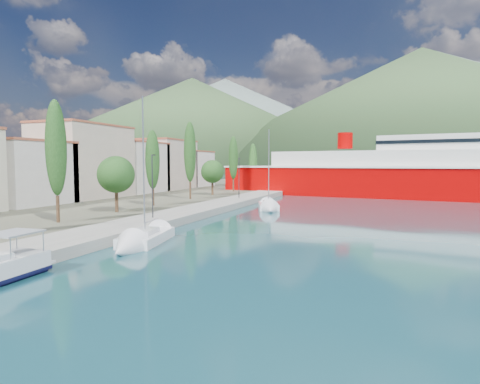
% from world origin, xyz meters
% --- Properties ---
extents(ground, '(1400.00, 1400.00, 0.00)m').
position_xyz_m(ground, '(0.00, 120.00, 0.00)').
color(ground, '#17444E').
extents(quay, '(5.00, 88.00, 0.80)m').
position_xyz_m(quay, '(-9.00, 26.00, 0.40)').
color(quay, gray).
rests_on(quay, ground).
extents(land_strip, '(70.00, 148.00, 0.70)m').
position_xyz_m(land_strip, '(-47.00, 36.00, 0.35)').
color(land_strip, '#565644').
rests_on(land_strip, ground).
extents(town_buildings, '(9.20, 69.20, 11.30)m').
position_xyz_m(town_buildings, '(-32.00, 36.91, 5.57)').
color(town_buildings, beige).
rests_on(town_buildings, land_strip).
extents(tree_row, '(4.01, 64.92, 11.54)m').
position_xyz_m(tree_row, '(-15.60, 30.27, 6.05)').
color(tree_row, '#47301E').
rests_on(tree_row, land_strip).
extents(lamp_posts, '(0.15, 47.57, 6.06)m').
position_xyz_m(lamp_posts, '(-9.00, 14.44, 4.08)').
color(lamp_posts, '#2D2D33').
rests_on(lamp_posts, quay).
extents(sailboat_near, '(4.06, 8.60, 11.89)m').
position_xyz_m(sailboat_near, '(-4.60, 5.07, 0.32)').
color(sailboat_near, silver).
rests_on(sailboat_near, ground).
extents(sailboat_mid, '(4.95, 8.16, 11.43)m').
position_xyz_m(sailboat_mid, '(-1.98, 30.27, 0.32)').
color(sailboat_mid, silver).
rests_on(sailboat_mid, ground).
extents(ferry, '(64.04, 21.07, 12.49)m').
position_xyz_m(ferry, '(13.22, 59.12, 3.80)').
color(ferry, '#AC0000').
rests_on(ferry, ground).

